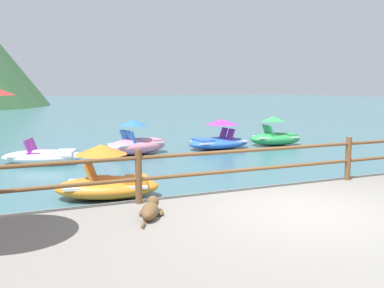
% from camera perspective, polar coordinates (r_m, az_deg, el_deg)
% --- Properties ---
extents(ground_plane, '(200.00, 200.00, 0.00)m').
position_cam_1_polar(ground_plane, '(45.68, -18.16, 4.13)').
color(ground_plane, '#3D6B75').
extents(dock_railing, '(23.92, 0.12, 0.95)m').
position_cam_1_polar(dock_railing, '(8.35, 8.60, -2.34)').
color(dock_railing, brown).
rests_on(dock_railing, promenade_dock).
extents(dog_resting, '(0.57, 0.98, 0.26)m').
position_cam_1_polar(dog_resting, '(6.69, -5.65, -8.81)').
color(dog_resting, brown).
rests_on(dog_resting, promenade_dock).
extents(pedal_boat_0, '(2.63, 1.47, 1.19)m').
position_cam_1_polar(pedal_boat_0, '(16.86, 3.68, 0.65)').
color(pedal_boat_0, blue).
rests_on(pedal_boat_0, ground).
extents(pedal_boat_1, '(2.82, 1.97, 0.81)m').
position_cam_1_polar(pedal_boat_1, '(14.34, -19.47, -1.58)').
color(pedal_boat_1, white).
rests_on(pedal_boat_1, ground).
extents(pedal_boat_2, '(2.50, 1.75, 1.20)m').
position_cam_1_polar(pedal_boat_2, '(9.47, -11.46, -4.90)').
color(pedal_boat_2, orange).
rests_on(pedal_boat_2, ground).
extents(pedal_boat_3, '(2.41, 1.50, 1.24)m').
position_cam_1_polar(pedal_boat_3, '(18.26, 11.24, 1.10)').
color(pedal_boat_3, green).
rests_on(pedal_boat_3, ground).
extents(pedal_boat_4, '(2.67, 1.75, 1.28)m').
position_cam_1_polar(pedal_boat_4, '(15.56, -7.54, 0.13)').
color(pedal_boat_4, pink).
rests_on(pedal_boat_4, ground).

